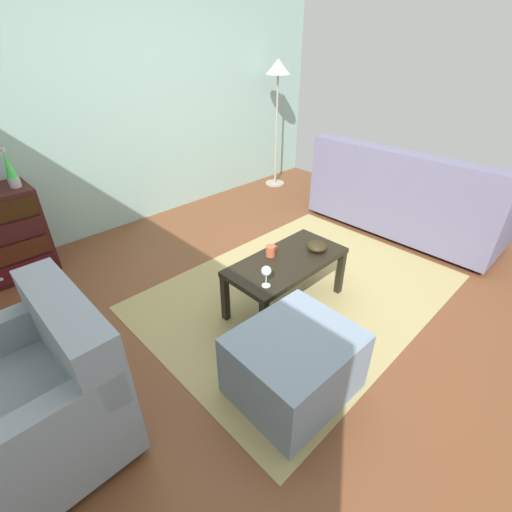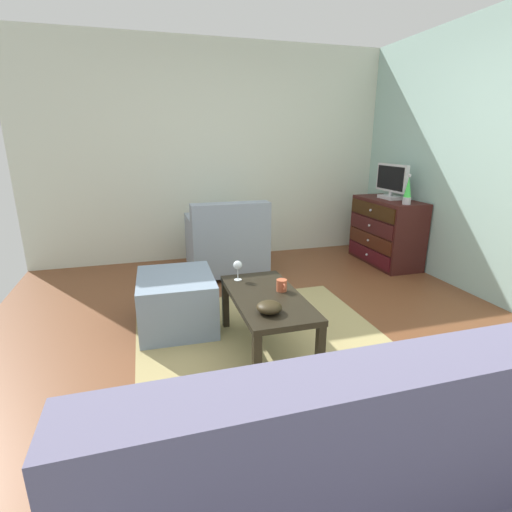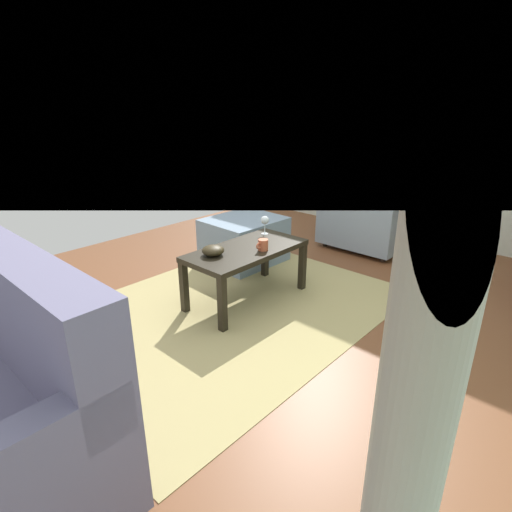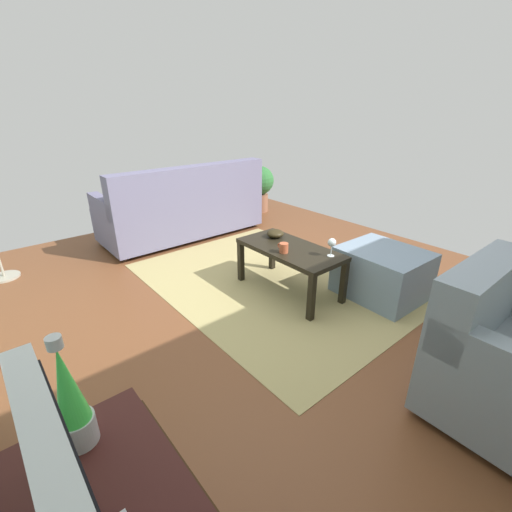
{
  "view_description": "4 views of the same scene",
  "coord_description": "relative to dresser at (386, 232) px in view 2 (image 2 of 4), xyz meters",
  "views": [
    {
      "loc": [
        -1.81,
        -1.71,
        1.89
      ],
      "look_at": [
        -0.17,
        -0.03,
        0.44
      ],
      "focal_mm": 25.02,
      "sensor_mm": 36.0,
      "label": 1
    },
    {
      "loc": [
        2.36,
        -1.0,
        1.49
      ],
      "look_at": [
        -0.19,
        -0.26,
        0.68
      ],
      "focal_mm": 27.02,
      "sensor_mm": 36.0,
      "label": 2
    },
    {
      "loc": [
        2.1,
        1.82,
        1.51
      ],
      "look_at": [
        0.11,
        0.01,
        0.47
      ],
      "focal_mm": 28.73,
      "sensor_mm": 36.0,
      "label": 3
    },
    {
      "loc": [
        -2.05,
        1.86,
        1.61
      ],
      "look_at": [
        0.02,
        0.13,
        0.43
      ],
      "focal_mm": 24.53,
      "sensor_mm": 36.0,
      "label": 4
    }
  ],
  "objects": [
    {
      "name": "tv",
      "position": [
        -0.02,
        0.02,
        0.61
      ],
      "size": [
        0.56,
        0.18,
        0.41
      ],
      "color": "silver",
      "rests_on": "dresser"
    },
    {
      "name": "coffee_table",
      "position": [
        1.61,
        -2.06,
        -0.02
      ],
      "size": [
        0.97,
        0.47,
        0.44
      ],
      "color": "black",
      "rests_on": "ground_plane"
    },
    {
      "name": "mug",
      "position": [
        1.56,
        -1.93,
        0.08
      ],
      "size": [
        0.11,
        0.08,
        0.08
      ],
      "color": "#BB5535",
      "rests_on": "coffee_table"
    },
    {
      "name": "area_rug",
      "position": [
        1.84,
        -2.04,
        -0.4
      ],
      "size": [
        2.6,
        1.9,
        0.01
      ],
      "primitive_type": "cube",
      "color": "tan",
      "rests_on": "ground_plane"
    },
    {
      "name": "armchair",
      "position": [
        -0.17,
        -1.97,
        -0.05
      ],
      "size": [
        0.8,
        0.84,
        0.85
      ],
      "color": "#332319",
      "rests_on": "ground_plane"
    },
    {
      "name": "lava_lamp",
      "position": [
        0.38,
        -0.04,
        0.55
      ],
      "size": [
        0.09,
        0.09,
        0.33
      ],
      "color": "#B7B7BC",
      "rests_on": "dresser"
    },
    {
      "name": "ottoman",
      "position": [
        1.02,
        -2.65,
        -0.18
      ],
      "size": [
        0.72,
        0.62,
        0.44
      ],
      "primitive_type": "cube",
      "rotation": [
        0.0,
        0.0,
        -0.03
      ],
      "color": "gray",
      "rests_on": "ground_plane"
    },
    {
      "name": "bowl_decorative",
      "position": [
        1.88,
        -2.13,
        0.08
      ],
      "size": [
        0.16,
        0.16,
        0.07
      ],
      "primitive_type": "ellipsoid",
      "color": "#2D2413",
      "rests_on": "coffee_table"
    },
    {
      "name": "wine_glass",
      "position": [
        1.25,
        -2.18,
        0.16
      ],
      "size": [
        0.07,
        0.07,
        0.16
      ],
      "color": "silver",
      "rests_on": "coffee_table"
    },
    {
      "name": "dresser",
      "position": [
        0.0,
        0.0,
        0.0
      ],
      "size": [
        0.96,
        0.49,
        0.8
      ],
      "color": "#3C1714",
      "rests_on": "ground_plane"
    },
    {
      "name": "wall_plain_left",
      "position": [
        -0.93,
        -1.84,
        0.91
      ],
      "size": [
        0.12,
        4.78,
        2.63
      ],
      "primitive_type": "cube",
      "color": "silver",
      "rests_on": "ground_plane"
    },
    {
      "name": "ground_plane",
      "position": [
        1.64,
        -1.84,
        -0.43
      ],
      "size": [
        5.62,
        4.78,
        0.05
      ],
      "primitive_type": "cube",
      "color": "brown"
    }
  ]
}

